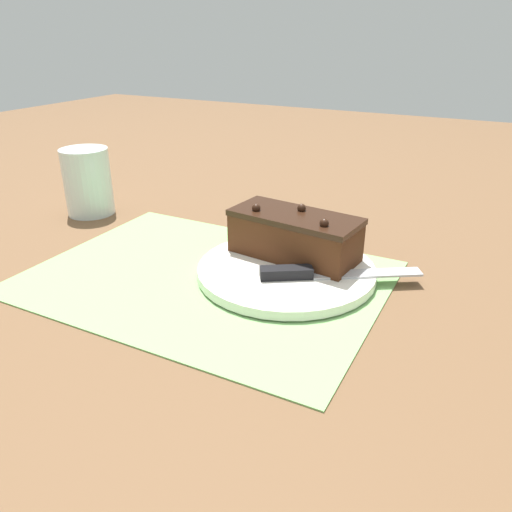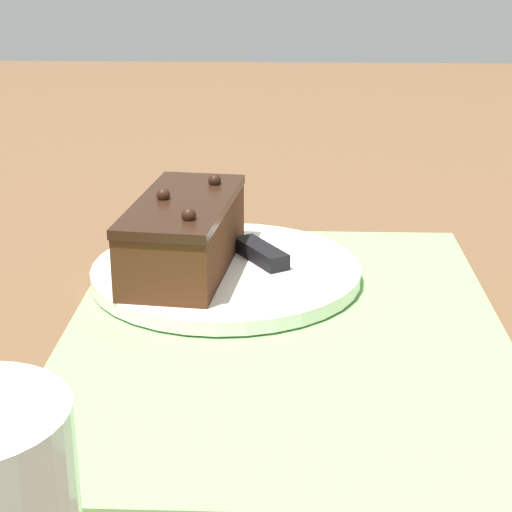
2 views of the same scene
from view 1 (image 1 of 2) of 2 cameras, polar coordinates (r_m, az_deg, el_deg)
name	(u,v)px [view 1 (image 1 of 2)]	position (r m, az deg, el deg)	size (l,w,h in m)	color
ground_plane	(206,278)	(0.67, -5.74, -2.53)	(3.00, 3.00, 0.00)	brown
placemat_woven	(206,277)	(0.67, -5.75, -2.38)	(0.46, 0.34, 0.00)	#7AB266
cake_plate	(286,270)	(0.67, 3.47, -1.63)	(0.24, 0.24, 0.01)	white
chocolate_cake	(295,235)	(0.68, 4.42, 2.41)	(0.18, 0.10, 0.07)	#472614
serving_knife	(314,273)	(0.64, 6.59, -1.94)	(0.19, 0.13, 0.01)	black
drinking_glass	(88,182)	(0.93, -18.68, 8.05)	(0.08, 0.08, 0.12)	silver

